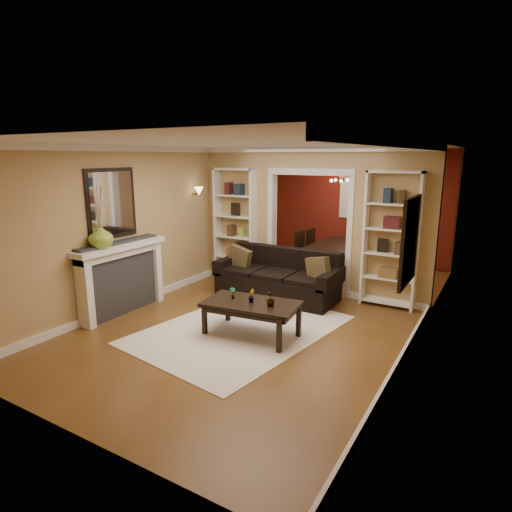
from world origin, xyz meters
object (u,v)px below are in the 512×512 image
Objects in this scene: bookshelf_left at (236,226)px; bookshelf_right at (391,241)px; coffee_table at (251,319)px; fireplace at (123,279)px; dining_table at (338,258)px; sofa at (277,275)px.

bookshelf_left and bookshelf_right have the same top height.
fireplace is (-2.27, -0.27, 0.33)m from coffee_table.
fireplace is 0.94× the size of dining_table.
coffee_table is 2.79m from bookshelf_right.
bookshelf_right is 4.47m from fireplace.
sofa is 1.56m from bookshelf_left.
bookshelf_right is at bearing 34.80° from fireplace.
bookshelf_left is 2.47m from dining_table.
fireplace is at bearing -145.20° from bookshelf_right.
sofa reaches higher than coffee_table.
bookshelf_right reaches higher than sofa.
dining_table is (0.33, 2.27, -0.12)m from sofa.
sofa is at bearing -24.59° from bookshelf_left.
sofa is at bearing -162.44° from bookshelf_right.
bookshelf_left is at bearing 180.00° from bookshelf_right.
coffee_table is at bearing 6.66° from fireplace.
bookshelf_right reaches higher than coffee_table.
bookshelf_left reaches higher than sofa.
bookshelf_left is 3.10m from bookshelf_right.
fireplace is (-1.81, -1.95, 0.14)m from sofa.
sofa is at bearing 171.70° from dining_table.
dining_table reaches higher than coffee_table.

